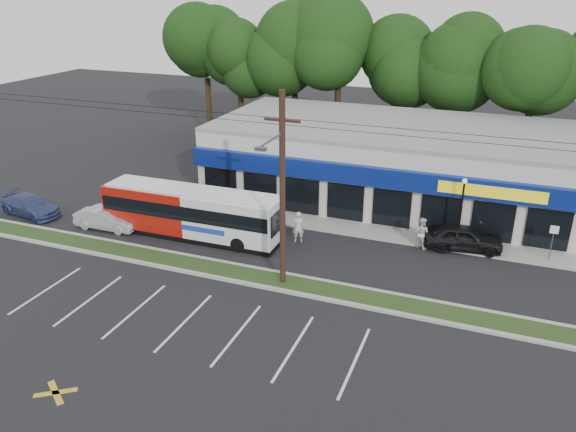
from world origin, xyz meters
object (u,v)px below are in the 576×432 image
Objects in this scene: lamp_post at (462,205)px; car_blue at (30,206)px; car_silver at (107,218)px; car_dark at (463,238)px; sign_post at (553,237)px; pedestrian_a at (298,227)px; pedestrian_b at (421,233)px; utility_pole at (279,185)px; metrobus at (191,211)px.

lamp_post is 0.93× the size of car_blue.
car_dark is at bearing -79.43° from car_silver.
sign_post reaches higher than car_dark.
pedestrian_a is at bearing 95.96° from car_dark.
lamp_post is 21.71m from car_silver.
lamp_post is 2.17× the size of pedestrian_a.
lamp_post reaches higher than pedestrian_b.
car_silver is (-12.79, 2.57, -4.73)m from utility_pole.
lamp_post reaches higher than car_blue.
car_blue is at bearing 87.32° from car_silver.
pedestrian_b is at bearing -154.93° from lamp_post.
lamp_post is at bearing 177.42° from sign_post.
pedestrian_a is (18.24, 2.50, 0.31)m from car_blue.
car_silver is (-5.57, -1.00, -0.92)m from metrobus.
utility_pole is 26.29× the size of pedestrian_b.
car_blue is 18.42m from pedestrian_a.
utility_pole reaches higher than car_blue.
metrobus reaches higher than pedestrian_b.
lamp_post is at bearing -69.28° from car_blue.
metrobus reaches higher than sign_post.
sign_post is 26.46m from car_silver.
pedestrian_a is at bearing 32.47° from pedestrian_b.
utility_pole is 19.83m from car_blue.
utility_pole reaches higher than sign_post.
metrobus reaches higher than car_silver.
metrobus is 6.59m from pedestrian_a.
pedestrian_a is (-0.83, 5.07, -4.43)m from utility_pole.
utility_pole is 8.90m from metrobus.
car_silver is at bearing -168.94° from sign_post.
sign_post is at bearing 30.15° from utility_pole.
car_silver is (-20.96, -5.30, -1.98)m from lamp_post.
metrobus is (-15.38, -4.30, -1.06)m from lamp_post.
metrobus is at bearing -164.38° from lamp_post.
sign_post is 20.79m from metrobus.
sign_post is at bearing -71.35° from car_blue.
sign_post is 0.20× the size of metrobus.
pedestrian_b is at bearing 48.36° from utility_pole.
car_dark is at bearing 169.96° from pedestrian_a.
car_blue is 2.41× the size of pedestrian_b.
metrobus reaches higher than car_dark.
pedestrian_a is 7.24m from pedestrian_b.
sign_post reaches higher than pedestrian_a.
lamp_post reaches higher than metrobus.
car_blue is 2.34× the size of pedestrian_a.
car_dark is 1.07× the size of car_silver.
car_silver is at bearing -80.32° from car_blue.
metrobus is (-20.38, -4.07, 0.06)m from sign_post.
pedestrian_b is (-2.00, -0.94, -1.72)m from lamp_post.
sign_post is at bearing -98.11° from car_dark.
car_dark is (-4.66, -0.07, -0.79)m from sign_post.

